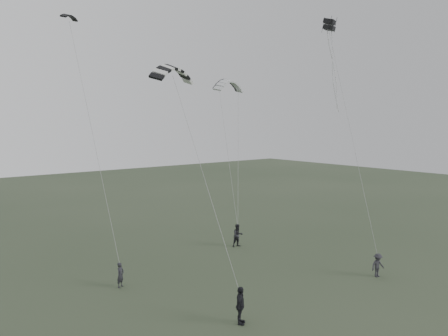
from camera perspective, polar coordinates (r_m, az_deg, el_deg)
ground at (r=26.64m, az=5.23°, el=-16.42°), size 140.00×140.00×0.00m
flyer_left at (r=28.42m, az=-13.37°, el=-13.42°), size 0.68×0.60×1.55m
flyer_right at (r=36.12m, az=1.83°, el=-8.79°), size 1.00×0.83×1.87m
flyer_center at (r=23.03m, az=2.15°, el=-17.51°), size 1.17×1.09×1.93m
flyer_far at (r=31.09m, az=19.45°, el=-11.88°), size 1.11×0.76×1.57m
kite_dark_small at (r=34.20m, az=-19.58°, el=18.27°), size 1.51×1.27×0.58m
kite_pale_large at (r=40.76m, az=0.66°, el=11.31°), size 3.69×1.85×1.63m
kite_striped at (r=26.18m, az=-6.72°, el=12.93°), size 3.48×2.26×1.46m
kite_box at (r=34.44m, az=13.60°, el=17.72°), size 1.02×1.10×0.90m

